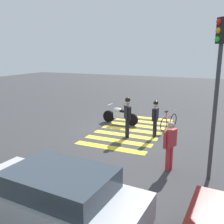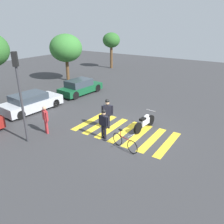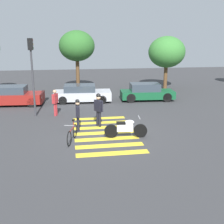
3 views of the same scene
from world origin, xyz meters
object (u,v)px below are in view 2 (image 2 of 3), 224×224
object	(u,v)px
leaning_bicycle	(125,142)
officer_on_foot	(104,122)
car_silver_sedan	(31,102)
traffic_light_pole	(19,85)
officer_by_motorcycle	(107,111)
car_green_compact	(80,87)
pedestrian_bystander	(45,118)
police_motorcycle	(145,122)

from	to	relation	value
leaning_bicycle	officer_on_foot	xyz separation A→B (m)	(0.34, 1.55, 0.61)
car_silver_sedan	leaning_bicycle	bearing A→B (deg)	-96.02
leaning_bicycle	traffic_light_pole	distance (m)	6.05
officer_on_foot	officer_by_motorcycle	bearing A→B (deg)	25.82
car_green_compact	leaning_bicycle	bearing A→B (deg)	-126.16
officer_on_foot	car_green_compact	bearing A→B (deg)	49.64
officer_on_foot	car_green_compact	size ratio (longest dim) A/B	0.41
pedestrian_bystander	car_green_compact	xyz separation A→B (m)	(6.97, 3.45, -0.31)
police_motorcycle	pedestrian_bystander	bearing A→B (deg)	128.43
police_motorcycle	officer_on_foot	xyz separation A→B (m)	(-2.32, 1.38, 0.53)
officer_by_motorcycle	car_silver_sedan	world-z (taller)	officer_by_motorcycle
car_silver_sedan	pedestrian_bystander	bearing A→B (deg)	-116.61
leaning_bicycle	pedestrian_bystander	size ratio (longest dim) A/B	1.03
officer_by_motorcycle	pedestrian_bystander	size ratio (longest dim) A/B	1.13
leaning_bicycle	officer_on_foot	distance (m)	1.70
police_motorcycle	car_silver_sedan	bearing A→B (deg)	101.93
car_green_compact	traffic_light_pole	bearing A→B (deg)	-158.01
car_green_compact	officer_on_foot	bearing A→B (deg)	-130.36
police_motorcycle	car_silver_sedan	xyz separation A→B (m)	(-1.76, 8.33, 0.17)
leaning_bicycle	car_silver_sedan	bearing A→B (deg)	83.98
pedestrian_bystander	car_green_compact	size ratio (longest dim) A/B	0.39
leaning_bicycle	car_silver_sedan	world-z (taller)	car_silver_sedan
pedestrian_bystander	leaning_bicycle	bearing A→B (deg)	-78.33
officer_on_foot	traffic_light_pole	bearing A→B (deg)	127.93
officer_on_foot	car_green_compact	distance (m)	8.73
police_motorcycle	officer_by_motorcycle	world-z (taller)	officer_by_motorcycle
leaning_bicycle	pedestrian_bystander	xyz separation A→B (m)	(-0.98, 4.75, 0.57)
police_motorcycle	car_green_compact	size ratio (longest dim) A/B	0.50
officer_on_foot	car_silver_sedan	size ratio (longest dim) A/B	0.39
pedestrian_bystander	traffic_light_pole	xyz separation A→B (m)	(-1.27, 0.12, 2.23)
police_motorcycle	traffic_light_pole	world-z (taller)	traffic_light_pole
leaning_bicycle	officer_by_motorcycle	distance (m)	2.70
car_silver_sedan	officer_on_foot	bearing A→B (deg)	-94.58
leaning_bicycle	traffic_light_pole	world-z (taller)	traffic_light_pole
police_motorcycle	leaning_bicycle	xyz separation A→B (m)	(-2.66, -0.16, -0.08)
leaning_bicycle	car_silver_sedan	xyz separation A→B (m)	(0.90, 8.49, 0.25)
officer_on_foot	pedestrian_bystander	xyz separation A→B (m)	(-1.32, 3.20, -0.04)
car_silver_sedan	car_green_compact	distance (m)	5.10
traffic_light_pole	car_green_compact	bearing A→B (deg)	21.99
officer_on_foot	traffic_light_pole	world-z (taller)	traffic_light_pole
police_motorcycle	leaning_bicycle	size ratio (longest dim) A/B	1.23
car_silver_sedan	traffic_light_pole	xyz separation A→B (m)	(-3.14, -3.63, 2.56)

